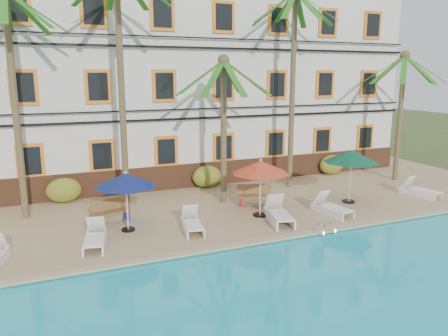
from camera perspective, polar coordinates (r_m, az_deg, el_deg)
name	(u,v)px	position (r m, az deg, el deg)	size (l,w,h in m)	color
ground	(260,238)	(16.00, 4.75, -9.08)	(100.00, 100.00, 0.00)	#384C23
pool_deck	(210,199)	(20.28, -1.82, -4.05)	(30.00, 12.00, 0.25)	tan
pool_coping	(273,239)	(15.16, 6.37, -9.20)	(30.00, 0.35, 0.06)	tan
hotel_building	(176,82)	(24.19, -6.26, 11.12)	(25.40, 6.44, 10.22)	silver
palm_a	(12,74)	(18.16, -25.97, 11.00)	(4.15, 4.15, 8.74)	brown
palm_b	(120,58)	(17.76, -13.44, 13.79)	(4.15, 4.15, 9.80)	brown
palm_c	(224,108)	(18.61, -0.05, 7.89)	(4.15, 4.15, 6.35)	brown
palm_d	(293,65)	(21.58, 9.03, 13.17)	(4.15, 4.15, 9.49)	brown
palm_e	(401,97)	(24.55, 22.17, 8.56)	(4.15, 4.15, 6.72)	brown
shrub_left	(64,190)	(20.40, -20.20, -2.75)	(1.50, 0.90, 1.10)	#2F611B
shrub_mid	(207,177)	(21.71, -2.25, -1.12)	(1.50, 0.90, 1.10)	#2F611B
shrub_right	(331,165)	(25.29, 13.86, 0.44)	(1.50, 0.90, 1.10)	#2F611B
umbrella_blue	(126,180)	(15.78, -12.69, -1.58)	(2.19, 2.19, 2.20)	black
umbrella_red	(261,168)	(17.06, 4.81, 0.05)	(2.31, 2.31, 2.31)	black
umbrella_green	(351,157)	(19.62, 16.31, 1.43)	(2.40, 2.40, 2.40)	black
lounger_b	(95,238)	(15.12, -16.50, -8.71)	(0.99, 1.91, 0.86)	white
lounger_c	(192,223)	(15.90, -4.18, -7.20)	(0.94, 1.86, 0.84)	white
lounger_d	(278,214)	(16.91, 7.13, -5.93)	(1.21, 2.16, 0.96)	white
lounger_e	(331,207)	(18.20, 13.84, -4.98)	(0.89, 1.91, 0.87)	white
lounger_f	(419,190)	(22.18, 24.15, -2.64)	(1.03, 1.91, 0.86)	white
bench_left	(110,211)	(17.12, -14.72, -5.46)	(1.57, 0.86, 0.93)	olive
bench_right	(256,195)	(18.81, 4.19, -3.49)	(1.57, 0.93, 0.93)	olive
pool_ladder	(324,233)	(16.14, 12.90, -8.22)	(0.54, 0.74, 0.74)	silver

